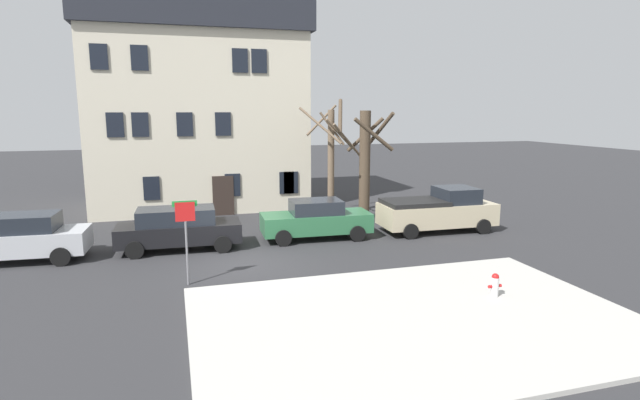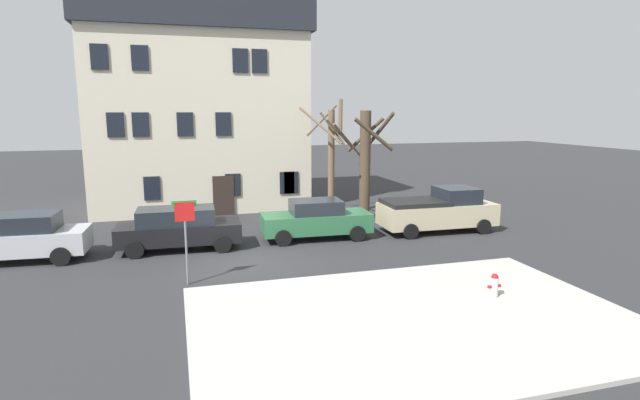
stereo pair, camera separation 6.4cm
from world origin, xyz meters
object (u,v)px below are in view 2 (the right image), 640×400
object	(u,v)px
car_silver_wagon	(17,237)
car_black_wagon	(179,228)
car_green_sedan	(316,219)
building_main	(198,100)
street_sign_pole	(185,226)
fire_hydrant	(494,285)
tree_bare_near	(332,158)
pickup_truck_beige	(438,210)
tree_bare_mid	(365,159)

from	to	relation	value
car_silver_wagon	car_black_wagon	bearing A→B (deg)	0.07
car_black_wagon	car_green_sedan	world-z (taller)	car_green_sedan
building_main	street_sign_pole	distance (m)	14.72
fire_hydrant	car_green_sedan	bearing A→B (deg)	109.75
car_black_wagon	tree_bare_near	bearing A→B (deg)	27.27
building_main	tree_bare_near	xyz separation A→B (m)	(6.15, -5.81, -2.93)
car_green_sedan	tree_bare_near	bearing A→B (deg)	63.45
fire_hydrant	car_silver_wagon	bearing A→B (deg)	150.30
car_silver_wagon	fire_hydrant	distance (m)	16.66
car_black_wagon	pickup_truck_beige	xyz separation A→B (m)	(11.50, -0.08, 0.08)
pickup_truck_beige	building_main	bearing A→B (deg)	135.66
tree_bare_mid	car_black_wagon	xyz separation A→B (m)	(-9.22, -3.44, -2.21)
building_main	tree_bare_mid	xyz separation A→B (m)	(7.76, -6.29, -2.97)
building_main	car_green_sedan	distance (m)	11.70
tree_bare_mid	car_black_wagon	distance (m)	10.08
tree_bare_mid	car_silver_wagon	bearing A→B (deg)	-167.01
building_main	fire_hydrant	xyz separation A→B (m)	(7.30, -17.99, -5.58)
car_black_wagon	fire_hydrant	bearing A→B (deg)	-43.31
tree_bare_mid	car_black_wagon	size ratio (longest dim) A/B	1.26
car_black_wagon	tree_bare_mid	bearing A→B (deg)	20.44
building_main	car_silver_wagon	size ratio (longest dim) A/B	2.45
car_silver_wagon	pickup_truck_beige	xyz separation A→B (m)	(17.20, -0.07, 0.05)
tree_bare_near	car_green_sedan	size ratio (longest dim) A/B	1.22
tree_bare_mid	car_black_wagon	bearing A→B (deg)	-159.56
car_green_sedan	street_sign_pole	bearing A→B (deg)	-140.90
fire_hydrant	pickup_truck_beige	bearing A→B (deg)	71.51
building_main	pickup_truck_beige	world-z (taller)	building_main
building_main	car_silver_wagon	world-z (taller)	building_main
street_sign_pole	pickup_truck_beige	bearing A→B (deg)	20.63
tree_bare_near	car_silver_wagon	world-z (taller)	tree_bare_near
pickup_truck_beige	fire_hydrant	distance (m)	8.64
car_black_wagon	car_green_sedan	size ratio (longest dim) A/B	1.02
car_silver_wagon	car_black_wagon	distance (m)	5.71
tree_bare_near	fire_hydrant	distance (m)	12.52
tree_bare_mid	car_green_sedan	size ratio (longest dim) A/B	1.28
tree_bare_near	tree_bare_mid	world-z (taller)	tree_bare_mid
building_main	fire_hydrant	world-z (taller)	building_main
car_black_wagon	pickup_truck_beige	distance (m)	11.50
building_main	car_green_sedan	xyz separation A→B (m)	(4.28, -9.56, -5.21)
building_main	fire_hydrant	size ratio (longest dim) A/B	16.99
tree_bare_mid	car_black_wagon	world-z (taller)	tree_bare_mid
car_black_wagon	fire_hydrant	world-z (taller)	car_black_wagon
building_main	street_sign_pole	xyz separation A→B (m)	(-1.26, -14.06, -4.16)
tree_bare_mid	fire_hydrant	distance (m)	11.99
building_main	car_black_wagon	world-z (taller)	building_main
building_main	car_silver_wagon	xyz separation A→B (m)	(-7.16, -9.74, -5.15)
tree_bare_mid	car_silver_wagon	size ratio (longest dim) A/B	1.25
car_silver_wagon	fire_hydrant	xyz separation A→B (m)	(14.47, -8.25, -0.43)
building_main	car_green_sedan	size ratio (longest dim) A/B	2.52
street_sign_pole	car_silver_wagon	bearing A→B (deg)	143.79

